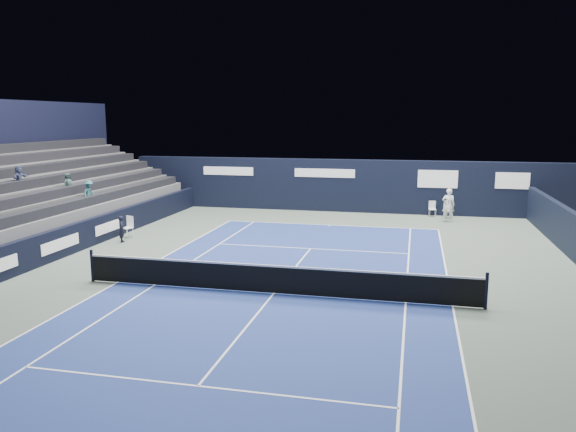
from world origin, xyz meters
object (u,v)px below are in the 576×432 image
folding_chair_back_b (447,209)px  line_judge_chair (128,225)px  tennis_player (448,205)px  tennis_net (274,278)px  folding_chair_back_a (432,208)px

folding_chair_back_b → line_judge_chair: size_ratio=0.86×
line_judge_chair → tennis_player: (14.79, 7.51, 0.33)m
folding_chair_back_b → tennis_net: (-6.06, -15.45, 0.02)m
line_judge_chair → tennis_net: (8.74, -6.80, -0.06)m
folding_chair_back_b → line_judge_chair: bearing=-157.7°
folding_chair_back_a → folding_chair_back_b: folding_chair_back_a is taller
folding_chair_back_a → line_judge_chair: 16.69m
folding_chair_back_b → tennis_net: tennis_net is taller
folding_chair_back_b → line_judge_chair: line_judge_chair is taller
tennis_player → line_judge_chair: bearing=-153.1°
folding_chair_back_a → tennis_player: bearing=-71.6°
tennis_net → tennis_player: (6.05, 14.31, 0.39)m
tennis_player → folding_chair_back_a: bearing=116.6°
line_judge_chair → tennis_net: 11.07m
folding_chair_back_a → line_judge_chair: size_ratio=0.87×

